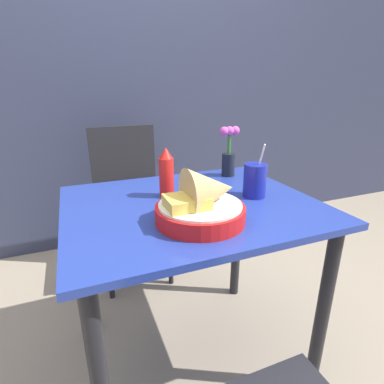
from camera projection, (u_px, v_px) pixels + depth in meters
ground_plane at (192, 355)px, 1.37m from camera, size 12.00×12.00×0.00m
wall_window at (122, 64)px, 2.05m from camera, size 7.00×0.06×2.60m
dining_table at (192, 233)px, 1.16m from camera, size 0.92×0.75×0.75m
chair_far_window at (128, 190)px, 1.87m from camera, size 0.40×0.40×0.93m
food_basket at (204, 203)px, 0.95m from camera, size 0.29×0.29×0.18m
ketchup_bottle at (166, 173)px, 1.15m from camera, size 0.06×0.06×0.19m
drink_cup at (255, 181)px, 1.16m from camera, size 0.09×0.09×0.21m
flower_vase at (229, 153)px, 1.42m from camera, size 0.10×0.06×0.24m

